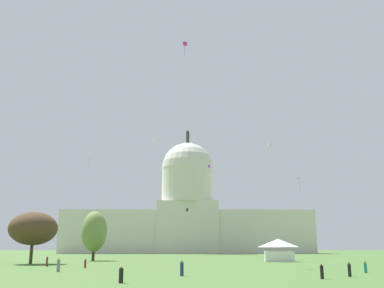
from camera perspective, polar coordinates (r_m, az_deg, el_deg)
name	(u,v)px	position (r m, az deg, el deg)	size (l,w,h in m)	color
capitol_building	(188,214)	(225.99, -0.59, -9.11)	(125.08, 27.12, 63.44)	beige
event_tent	(279,250)	(103.92, 11.26, -13.44)	(7.22, 5.62, 5.03)	white
tree_west_near	(33,229)	(93.09, -20.03, -10.33)	(9.58, 9.95, 10.06)	#4C3823
tree_west_far	(94,232)	(111.21, -12.64, -11.11)	(7.13, 7.44, 11.75)	#42301E
person_maroon_lawn_far_right	(47,262)	(80.83, -18.42, -14.38)	(0.41, 0.41, 1.73)	maroon
person_black_near_tree_west	(349,270)	(54.05, 19.88, -15.22)	(0.48, 0.48, 1.61)	black
person_black_aisle_center	(322,272)	(49.58, 16.61, -15.71)	(0.49, 0.49, 1.58)	black
person_maroon_back_center	(85,264)	(73.24, -13.78, -14.95)	(0.34, 0.34, 1.48)	maroon
person_black_lawn_far_left	(121,275)	(42.85, -9.25, -16.57)	(0.47, 0.47, 1.56)	black
person_navy_back_left	(182,269)	(52.31, -1.34, -16.00)	(0.53, 0.53, 1.75)	navy
person_teal_near_tent	(365,268)	(62.43, 21.71, -14.77)	(0.46, 0.46, 1.48)	#1E757A
person_grey_mid_left	(58,266)	(63.65, -17.05, -14.95)	(0.56, 0.56, 1.77)	gray
kite_cyan_low	(277,232)	(149.98, 11.04, -11.27)	(0.48, 0.84, 2.33)	#33BCDB
kite_violet_high	(209,166)	(206.10, 2.23, -2.92)	(1.39, 1.37, 4.27)	purple
kite_black_low	(187,210)	(124.95, -0.64, -8.60)	(0.68, 0.80, 0.92)	black
kite_gold_mid	(154,141)	(126.30, -5.02, 0.43)	(0.58, 0.78, 1.09)	gold
kite_orange_low	(196,205)	(145.20, 0.51, -7.95)	(1.18, 1.74, 0.10)	orange
kite_lime_mid	(89,162)	(152.36, -13.28, -2.25)	(1.41, 0.99, 2.46)	#8CD133
kite_white_high	(269,145)	(179.54, 10.09, -0.07)	(1.48, 1.51, 1.31)	white
kite_green_mid	(300,180)	(144.51, 13.93, -4.59)	(1.34, 1.54, 3.82)	green
kite_magenta_high	(185,44)	(94.25, -0.92, 12.93)	(1.00, 0.99, 3.01)	#D1339E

